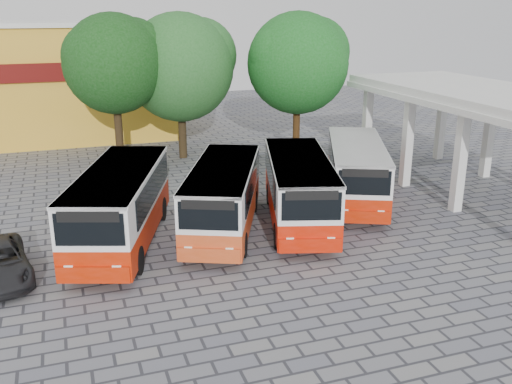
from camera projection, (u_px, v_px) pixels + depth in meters
name	position (u px, v px, depth m)	size (l,w,h in m)	color
ground	(321.00, 246.00, 23.15)	(90.00, 90.00, 0.00)	slate
terminal_shelter	(482.00, 98.00, 28.47)	(6.80, 15.80, 5.40)	silver
shophouse_block	(36.00, 80.00, 41.86)	(20.40, 10.40, 8.30)	gold
bus_far_left	(120.00, 203.00, 22.80)	(5.24, 9.17, 3.10)	#C01D00
bus_centre_left	(223.00, 194.00, 24.16)	(5.44, 8.65, 2.91)	#C94417
bus_centre_right	(299.00, 187.00, 25.07)	(4.80, 8.81, 2.99)	red
bus_far_right	(357.00, 169.00, 27.95)	(5.60, 8.78, 2.95)	#BE1C00
tree_left	(115.00, 60.00, 32.82)	(6.07, 5.78, 9.05)	#372715
tree_middle	(181.00, 64.00, 35.13)	(7.00, 6.66, 9.06)	#352815
tree_right	(299.00, 60.00, 35.38)	(6.61, 6.30, 9.10)	#482C13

